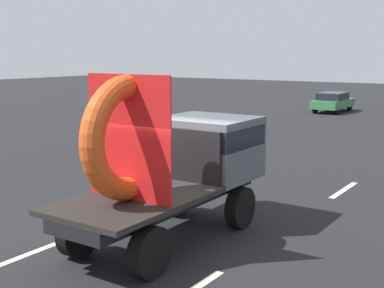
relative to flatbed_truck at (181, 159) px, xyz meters
The scene contains 6 objects.
ground_plane 1.69m from the flatbed_truck, 106.21° to the right, with size 120.00×120.00×0.00m, color black.
flatbed_truck is the anchor object (origin of this frame).
lane_dash_left_near 3.83m from the flatbed_truck, 119.66° to the right, with size 2.50×0.16×0.01m, color beige.
lane_dash_left_far 6.14m from the flatbed_truck, 106.91° to the left, with size 2.79×0.16×0.01m, color beige.
lane_dash_right_far 5.92m from the flatbed_truck, 72.40° to the left, with size 2.04×0.16×0.01m, color beige.
oncoming_car 25.17m from the flatbed_truck, 102.15° to the left, with size 1.66×3.88×1.27m.
Camera 1 is at (6.29, -8.20, 3.77)m, focal length 48.99 mm.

